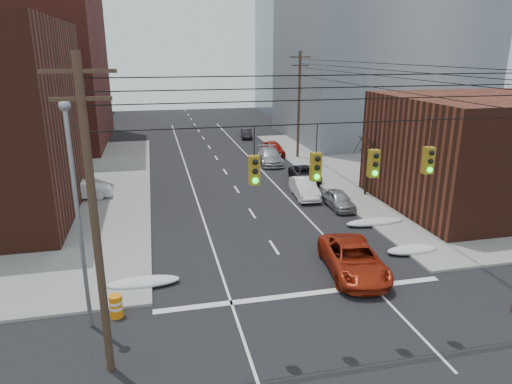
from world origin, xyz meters
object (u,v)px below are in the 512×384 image
parked_car_d (270,156)px  parked_car_b (304,188)px  construction_barrel (116,306)px  parked_car_c (305,174)px  parked_car_a (339,200)px  red_pickup (353,259)px  lot_car_d (20,175)px  parked_car_e (273,148)px  lot_car_a (82,190)px  parked_car_f (246,133)px  lot_car_b (64,187)px

parked_car_d → parked_car_b: bearing=-85.0°
parked_car_d → construction_barrel: 28.95m
parked_car_c → construction_barrel: size_ratio=4.45×
parked_car_a → parked_car_d: 14.44m
red_pickup → parked_car_b: (1.68, 12.77, -0.05)m
parked_car_b → lot_car_d: size_ratio=1.18×
parked_car_e → lot_car_a: (-18.30, -12.13, 0.08)m
parked_car_a → lot_car_d: lot_car_d is taller
parked_car_f → parked_car_b: bearing=-83.9°
parked_car_c → lot_car_d: size_ratio=1.17×
parked_car_a → parked_car_b: (-1.60, 3.02, 0.10)m
lot_car_a → lot_car_b: bearing=41.9°
parked_car_f → red_pickup: bearing=-85.9°
parked_car_a → red_pickup: bearing=-108.3°
parked_car_f → lot_car_d: bearing=-136.6°
lot_car_a → lot_car_d: (-5.89, 6.15, -0.05)m
lot_car_d → lot_car_a: bearing=-139.9°
lot_car_d → parked_car_c: bearing=-104.2°
red_pickup → lot_car_d: 30.32m
red_pickup → parked_car_c: 17.61m
parked_car_c → lot_car_b: lot_car_b is taller
red_pickup → construction_barrel: red_pickup is taller
parked_car_b → parked_car_c: parked_car_b is taller
lot_car_a → parked_car_a: bearing=-112.2°
parked_car_f → lot_car_d: lot_car_d is taller
parked_car_d → lot_car_d: bearing=-168.5°
red_pickup → parked_car_e: bearing=90.8°
parked_car_c → parked_car_f: size_ratio=1.20×
parked_car_a → parked_car_d: size_ratio=0.71×
parked_car_d → lot_car_a: size_ratio=1.25×
parked_car_e → lot_car_a: bearing=-146.9°
parked_car_c → parked_car_e: parked_car_e is taller
parked_car_a → lot_car_a: (-18.40, 5.95, 0.21)m
parked_car_f → parked_car_e: bearing=-78.2°
red_pickup → construction_barrel: bearing=-165.4°
parked_car_a → parked_car_d: (-1.42, 14.37, 0.13)m
parked_car_d → lot_car_b: parked_car_d is taller
parked_car_f → lot_car_a: lot_car_a is taller
construction_barrel → lot_car_d: bearing=111.9°
parked_car_a → parked_car_f: size_ratio=1.01×
lot_car_b → lot_car_d: 6.35m
parked_car_a → parked_car_c: 7.55m
lot_car_b → lot_car_d: lot_car_d is taller
red_pickup → construction_barrel: 11.72m
parked_car_d → parked_car_f: (0.54, 14.58, -0.16)m
parked_car_c → lot_car_a: (-18.40, -1.60, 0.23)m
parked_car_b → parked_car_f: bearing=93.3°
parked_car_a → lot_car_b: bearing=159.8°
parked_car_a → lot_car_b: (-19.96, 7.45, 0.15)m
lot_car_b → construction_barrel: lot_car_b is taller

